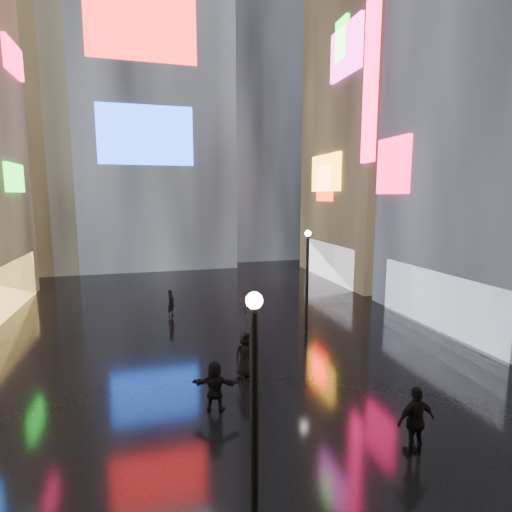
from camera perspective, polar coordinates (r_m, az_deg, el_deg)
name	(u,v)px	position (r m, az deg, el deg)	size (l,w,h in m)	color
ground	(215,329)	(21.18, -5.83, -10.30)	(140.00, 140.00, 0.00)	black
building_right_far	(387,107)	(36.14, 18.22, 19.58)	(10.28, 12.00, 28.00)	black
tower_main	(142,52)	(45.98, -15.97, 26.24)	(16.00, 14.20, 42.00)	black
tower_flank_right	(253,105)	(48.46, -0.40, 20.71)	(12.00, 12.00, 34.00)	black
tower_flank_left	(19,127)	(43.58, -30.71, 15.56)	(10.00, 10.00, 26.00)	black
lamp_near	(254,413)	(7.78, -0.25, -21.53)	(0.30, 0.30, 5.20)	black
lamp_far	(307,276)	(19.74, 7.31, -2.86)	(0.30, 0.30, 5.20)	black
pedestrian_3	(416,421)	(12.20, 21.87, -21.02)	(1.11, 0.46, 1.89)	black
pedestrian_4	(245,354)	(15.66, -1.55, -13.78)	(0.86, 0.56, 1.77)	black
pedestrian_5	(215,386)	(13.46, -5.90, -18.01)	(1.54, 0.49, 1.66)	black
pedestrian_6	(171,303)	(23.52, -12.03, -6.57)	(0.56, 0.37, 1.53)	black
umbrella_2	(245,319)	(15.19, -1.57, -9.02)	(1.05, 1.07, 0.96)	black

